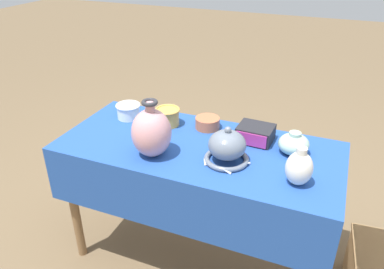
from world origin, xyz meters
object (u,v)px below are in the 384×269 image
object	(u,v)px
cup_wide_porcelain	(128,110)
jar_round_ivory	(299,168)
vase_tall_bulbous	(151,132)
vase_dome_bell	(227,148)
jar_round_celadon	(294,144)
mosaic_tile_box	(255,134)
pot_squat_terracotta	(208,123)
cup_wide_ochre	(168,116)

from	to	relation	value
cup_wide_porcelain	jar_round_ivory	xyz separation A→B (m)	(0.90, -0.26, 0.03)
vase_tall_bulbous	vase_dome_bell	world-z (taller)	vase_tall_bulbous
vase_dome_bell	jar_round_ivory	bearing A→B (deg)	-9.36
vase_tall_bulbous	cup_wide_porcelain	xyz separation A→B (m)	(-0.29, 0.28, -0.07)
cup_wide_porcelain	jar_round_ivory	size ratio (longest dim) A/B	0.82
jar_round_celadon	jar_round_ivory	world-z (taller)	jar_round_ivory
vase_dome_bell	mosaic_tile_box	bearing A→B (deg)	72.98
vase_dome_bell	jar_round_celadon	size ratio (longest dim) A/B	1.52
pot_squat_terracotta	cup_wide_porcelain	distance (m)	0.42
vase_dome_bell	pot_squat_terracotta	xyz separation A→B (m)	(-0.18, 0.26, -0.04)
mosaic_tile_box	jar_round_celadon	world-z (taller)	jar_round_celadon
jar_round_celadon	cup_wide_ochre	xyz separation A→B (m)	(-0.63, 0.04, 0.00)
vase_tall_bulbous	cup_wide_ochre	bearing A→B (deg)	102.32
jar_round_ivory	cup_wide_ochre	distance (m)	0.73
vase_tall_bulbous	cup_wide_ochre	distance (m)	0.30
mosaic_tile_box	jar_round_ivory	bearing A→B (deg)	-46.49
pot_squat_terracotta	cup_wide_ochre	world-z (taller)	cup_wide_ochre
pot_squat_terracotta	vase_tall_bulbous	bearing A→B (deg)	-112.11
vase_dome_bell	pot_squat_terracotta	distance (m)	0.32
vase_dome_bell	pot_squat_terracotta	world-z (taller)	vase_dome_bell
vase_tall_bulbous	pot_squat_terracotta	size ratio (longest dim) A/B	2.12
mosaic_tile_box	jar_round_ivory	world-z (taller)	jar_round_ivory
pot_squat_terracotta	mosaic_tile_box	bearing A→B (deg)	-8.35
vase_dome_bell	pot_squat_terracotta	size ratio (longest dim) A/B	1.69
jar_round_celadon	jar_round_ivory	bearing A→B (deg)	-76.98
jar_round_celadon	jar_round_ivory	xyz separation A→B (m)	(0.05, -0.22, 0.02)
mosaic_tile_box	cup_wide_ochre	xyz separation A→B (m)	(-0.45, -0.01, 0.01)
cup_wide_porcelain	jar_round_ivory	distance (m)	0.94
vase_dome_bell	jar_round_celadon	distance (m)	0.30
pot_squat_terracotta	jar_round_ivory	size ratio (longest dim) A/B	0.77
vase_dome_bell	cup_wide_porcelain	bearing A→B (deg)	160.59
vase_dome_bell	jar_round_celadon	world-z (taller)	vase_dome_bell
vase_tall_bulbous	mosaic_tile_box	bearing A→B (deg)	37.42
vase_dome_bell	mosaic_tile_box	world-z (taller)	vase_dome_bell
cup_wide_porcelain	mosaic_tile_box	bearing A→B (deg)	0.84
jar_round_celadon	cup_wide_ochre	bearing A→B (deg)	176.16
jar_round_ivory	cup_wide_ochre	xyz separation A→B (m)	(-0.68, 0.27, -0.02)
jar_round_celadon	cup_wide_ochre	world-z (taller)	jar_round_celadon
pot_squat_terracotta	jar_round_celadon	size ratio (longest dim) A/B	0.90
pot_squat_terracotta	jar_round_ivory	bearing A→B (deg)	-32.59
jar_round_ivory	mosaic_tile_box	bearing A→B (deg)	130.63
vase_dome_bell	mosaic_tile_box	distance (m)	0.23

